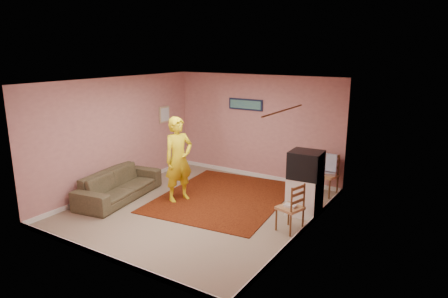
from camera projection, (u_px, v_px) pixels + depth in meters
The scene contains 26 objects.
ground at pixel (199, 208), 8.26m from camera, with size 5.00×5.00×0.00m, color gray.
wall_back at pixel (256, 127), 10.00m from camera, with size 4.50×0.02×2.60m, color tan.
wall_front at pixel (99, 181), 5.89m from camera, with size 4.50×0.02×2.60m, color tan.
wall_left at pixel (118, 135), 9.10m from camera, with size 0.02×5.00×2.60m, color tan.
wall_right at pixel (306, 164), 6.78m from camera, with size 0.02×5.00×2.60m, color tan.
ceiling at pixel (197, 81), 7.63m from camera, with size 4.50×5.00×0.02m, color silver.
baseboard_back at pixel (255, 175), 10.29m from camera, with size 4.50×0.02×0.10m, color white.
baseboard_front at pixel (106, 257), 6.20m from camera, with size 4.50×0.02×0.10m, color white.
baseboard_left at pixel (122, 186), 9.40m from camera, with size 0.02×5.00×0.10m, color white.
baseboard_right at pixel (302, 231), 7.09m from camera, with size 0.02×5.00×0.10m, color white.
window at pixel (284, 168), 6.01m from camera, with size 0.01×1.10×1.50m, color black.
curtain_sheer at pixel (279, 183), 5.94m from camera, with size 0.01×0.75×2.10m, color white.
curtain_floral at pixel (296, 171), 6.52m from camera, with size 0.01×0.35×2.10m, color white.
curtain_rod at pixel (283, 111), 5.82m from camera, with size 0.02×0.02×1.40m, color brown.
picture_back at pixel (246, 104), 9.99m from camera, with size 0.95×0.04×0.28m.
picture_left at pixel (165, 114), 10.34m from camera, with size 0.04×0.38×0.42m.
area_rug at pixel (223, 197), 8.85m from camera, with size 2.57×3.21×0.02m, color black.
tv_cabinet at pixel (304, 196), 7.86m from camera, with size 0.60×0.54×0.76m, color white.
crt_tv at pixel (306, 165), 7.70m from camera, with size 0.65×0.59×0.53m.
chair_a at pixel (327, 171), 8.87m from camera, with size 0.50×0.48×0.51m.
dvd_player at pixel (327, 173), 8.89m from camera, with size 0.36×0.26×0.06m, color silver.
blue_throw at pixel (328, 162), 8.87m from camera, with size 0.38×0.05×0.39m, color #8EB5E9.
chair_b at pixel (290, 202), 7.10m from camera, with size 0.48×0.50×0.49m.
game_console at pixel (290, 206), 7.11m from camera, with size 0.21×0.15×0.04m, color white.
sofa at pixel (119, 185), 8.72m from camera, with size 2.14×0.84×0.62m, color brown.
person at pixel (179, 159), 8.48m from camera, with size 0.67×0.44×1.83m, color yellow.
Camera 1 is at (4.54, -6.26, 3.18)m, focal length 32.00 mm.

